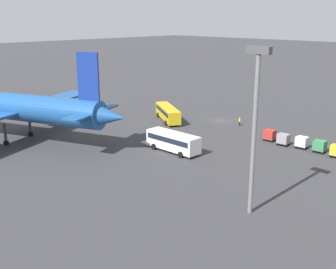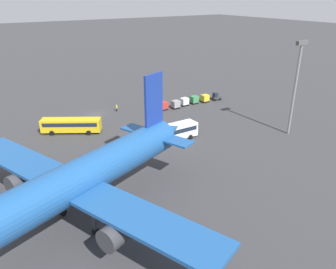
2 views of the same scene
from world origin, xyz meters
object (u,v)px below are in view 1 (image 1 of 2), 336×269
Objects in this scene: shuttle_bus_near at (168,112)px; worker_person at (240,122)px; airplane at (10,107)px; cargo_cart_green at (320,146)px; cargo_cart_red at (270,135)px; cargo_cart_white at (302,142)px; shuttle_bus_far at (173,141)px; cargo_cart_grey at (283,139)px.

shuttle_bus_near reaches higher than worker_person.
airplane is at bearing 103.37° from shuttle_bus_near.
worker_person is 0.83× the size of cargo_cart_green.
worker_person is 11.66m from cargo_cart_red.
cargo_cart_white is at bearing -144.94° from shuttle_bus_near.
shuttle_bus_far is at bearing -169.97° from airplane.
shuttle_bus_far is 19.70m from cargo_cart_grey.
cargo_cart_white is (3.18, 0.01, 0.00)m from cargo_cart_green.
cargo_cart_grey is at bearing 167.28° from cargo_cart_red.
cargo_cart_white is (-16.73, 5.43, 0.32)m from worker_person.
airplane is at bearing 43.75° from cargo_cart_red.
worker_person is 0.83× the size of cargo_cart_white.
cargo_cart_green is at bearing 179.55° from cargo_cart_red.
shuttle_bus_near reaches higher than cargo_cart_white.
cargo_cart_green is at bearing -136.81° from shuttle_bus_far.
shuttle_bus_far is at bearing 95.66° from worker_person.
shuttle_bus_far reaches higher than shuttle_bus_near.
airplane is 51.92m from cargo_cart_white.
airplane reaches higher than cargo_cart_white.
shuttle_bus_near is 6.77× the size of worker_person.
airplane is 22.01× the size of cargo_cart_red.
airplane is 49.08m from cargo_cart_grey.
shuttle_bus_near is at bearing -43.21° from shuttle_bus_far.
airplane is at bearing 36.69° from cargo_cart_green.
cargo_cart_grey is at bearing 155.90° from worker_person.
cargo_cart_white is (-40.28, -32.38, -5.00)m from airplane.
cargo_cart_grey is (6.37, 0.64, 0.00)m from cargo_cart_green.
shuttle_bus_near is 30.43m from cargo_cart_white.
worker_person is at bearing -17.98° from cargo_cart_white.
cargo_cart_green is (-17.72, -16.73, -0.71)m from shuttle_bus_far.
shuttle_bus_near is 1.17× the size of shuttle_bus_far.
cargo_cart_white is (-30.36, -1.93, -0.65)m from shuttle_bus_near.
cargo_cart_red reaches higher than worker_person.
shuttle_bus_near is 5.64× the size of cargo_cart_red.
cargo_cart_red is at bearing -0.78° from cargo_cart_white.
shuttle_bus_near is 5.64× the size of cargo_cart_white.
cargo_cart_green is at bearing -145.26° from shuttle_bus_near.
cargo_cart_white is at bearing 179.22° from cargo_cart_red.
shuttle_bus_near is 21.66m from shuttle_bus_far.
shuttle_bus_near is 5.64× the size of cargo_cart_green.
shuttle_bus_far reaches higher than cargo_cart_white.
airplane is 22.01× the size of cargo_cart_green.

